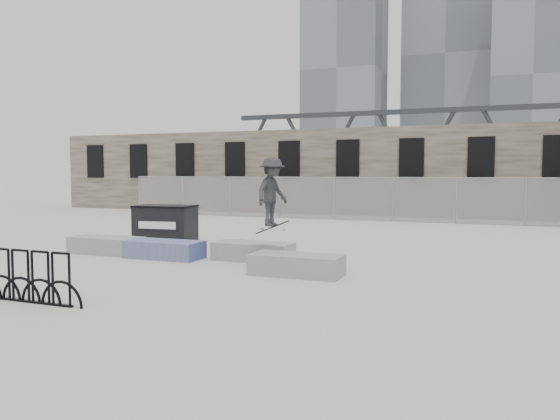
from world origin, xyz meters
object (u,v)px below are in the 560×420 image
object	(u,v)px
planter_offset	(297,264)
skateboarder	(272,192)
planter_center_left	(165,249)
dumpster	(165,224)
planter_center_right	(253,251)
planter_far_left	(106,244)

from	to	relation	value
planter_offset	skateboarder	distance (m)	1.83
planter_center_left	dumpster	distance (m)	3.05
planter_center_left	planter_offset	xyz separation A→B (m)	(4.01, -0.96, 0.00)
planter_offset	dumpster	bearing A→B (deg)	148.22
planter_center_left	dumpster	world-z (taller)	dumpster
dumpster	skateboarder	xyz separation A→B (m)	(4.85, -2.94, 1.18)
planter_offset	planter_center_right	bearing A→B (deg)	138.85
planter_offset	dumpster	world-z (taller)	dumpster
planter_far_left	planter_offset	size ratio (longest dim) A/B	1.00
planter_far_left	planter_center_left	xyz separation A→B (m)	(1.97, -0.12, 0.00)
planter_far_left	planter_center_right	xyz separation A→B (m)	(4.27, 0.42, 0.00)
planter_far_left	planter_center_left	world-z (taller)	same
planter_center_left	skateboarder	xyz separation A→B (m)	(3.20, -0.39, 1.54)
planter_center_right	planter_offset	distance (m)	2.27
planter_center_right	planter_offset	world-z (taller)	same
planter_center_right	dumpster	xyz separation A→B (m)	(-3.94, 2.01, 0.36)
planter_far_left	planter_center_left	size ratio (longest dim) A/B	1.00
planter_far_left	skateboarder	xyz separation A→B (m)	(5.17, -0.51, 1.54)
planter_offset	skateboarder	xyz separation A→B (m)	(-0.81, 0.57, 1.54)
planter_far_left	skateboarder	distance (m)	5.42
planter_center_right	dumpster	world-z (taller)	dumpster
planter_center_left	skateboarder	distance (m)	3.57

